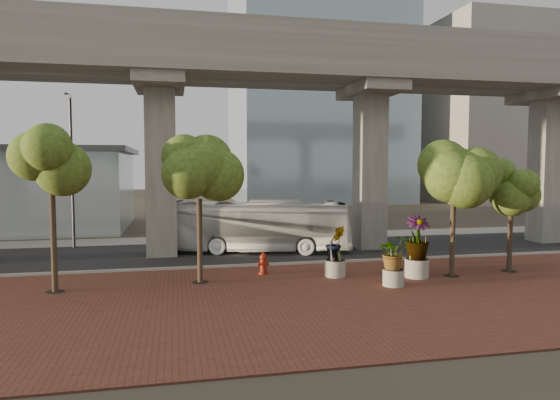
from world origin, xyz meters
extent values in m
plane|color=#383328|center=(0.00, 0.00, 0.00)|extent=(160.00, 160.00, 0.00)
cube|color=brown|center=(0.00, -8.00, 0.03)|extent=(70.00, 13.00, 0.06)
cube|color=black|center=(0.00, 2.00, 0.02)|extent=(90.00, 8.00, 0.04)
cube|color=#9A978F|center=(0.00, -2.00, 0.08)|extent=(70.00, 0.25, 0.16)
cube|color=#9A978F|center=(0.00, 7.50, 0.03)|extent=(90.00, 3.00, 0.06)
cube|color=#9C9B8E|center=(0.00, 0.40, 10.50)|extent=(72.00, 2.40, 1.80)
cube|color=#9C9B8E|center=(0.00, 3.60, 10.50)|extent=(72.00, 2.40, 1.80)
cube|color=#9C9B8E|center=(0.00, -0.70, 11.90)|extent=(72.00, 0.12, 1.00)
cube|color=#9C9B8E|center=(0.00, 4.70, 11.90)|extent=(72.00, 0.12, 1.00)
cube|color=gray|center=(38.00, 36.00, 12.00)|extent=(18.00, 16.00, 24.00)
imported|color=white|center=(-0.80, 2.05, 1.48)|extent=(10.94, 4.92, 2.97)
cylinder|color=maroon|center=(-1.44, -3.86, 0.11)|extent=(0.44, 0.44, 0.10)
cylinder|color=maroon|center=(-1.44, -3.86, 0.46)|extent=(0.29, 0.29, 0.71)
sphere|color=maroon|center=(-1.44, -3.86, 0.82)|extent=(0.34, 0.34, 0.34)
cylinder|color=maroon|center=(-1.44, -3.86, 0.98)|extent=(0.10, 0.10, 0.12)
cylinder|color=maroon|center=(-1.44, -3.86, 0.53)|extent=(0.49, 0.20, 0.20)
cylinder|color=gray|center=(3.34, -7.13, 0.39)|extent=(0.85, 0.85, 0.66)
imported|color=#2D4C14|center=(3.34, -7.13, 1.44)|extent=(1.90, 1.90, 1.42)
cylinder|color=gray|center=(5.00, -5.91, 0.46)|extent=(1.03, 1.03, 0.80)
imported|color=#2D4C14|center=(5.00, -5.91, 1.81)|extent=(2.52, 2.52, 1.89)
cylinder|color=#9C948D|center=(1.57, -5.00, 0.42)|extent=(0.92, 0.92, 0.72)
imported|color=#2D4C14|center=(1.57, -5.00, 1.54)|extent=(2.05, 2.05, 1.54)
cylinder|color=#493A29|center=(-9.87, -5.33, 2.01)|extent=(0.22, 0.22, 3.91)
cylinder|color=black|center=(-9.87, -5.33, 0.07)|extent=(0.70, 0.70, 0.01)
cylinder|color=#493A29|center=(-4.30, -4.88, 1.81)|extent=(0.22, 0.22, 3.49)
cylinder|color=black|center=(-4.30, -4.88, 0.07)|extent=(0.70, 0.70, 0.01)
cylinder|color=#493A29|center=(6.62, -6.01, 1.90)|extent=(0.22, 0.22, 3.67)
cylinder|color=black|center=(6.62, -6.01, 0.07)|extent=(0.70, 0.70, 0.01)
cylinder|color=#493A29|center=(9.77, -5.65, 1.54)|extent=(0.22, 0.22, 2.97)
cylinder|color=black|center=(9.77, -5.65, 0.07)|extent=(0.70, 0.70, 0.01)
cylinder|color=#2C2D31|center=(-11.19, 5.61, 4.49)|extent=(0.16, 0.16, 8.89)
cube|color=#2C2D31|center=(-11.19, 5.06, 8.93)|extent=(0.17, 1.11, 0.17)
cube|color=silver|center=(-11.19, 4.50, 8.82)|extent=(0.44, 0.22, 0.13)
cylinder|color=#2B2B2F|center=(7.17, 5.82, 4.61)|extent=(0.16, 0.16, 9.14)
cube|color=#2B2B2F|center=(7.17, 5.25, 9.18)|extent=(0.17, 1.14, 0.17)
cube|color=silver|center=(7.17, 4.68, 9.06)|extent=(0.46, 0.23, 0.14)
camera|label=1|loc=(-5.30, -25.68, 4.94)|focal=32.00mm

